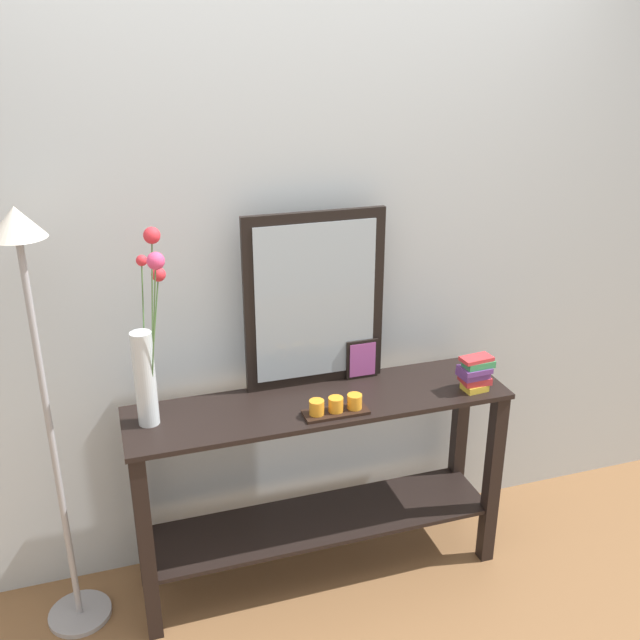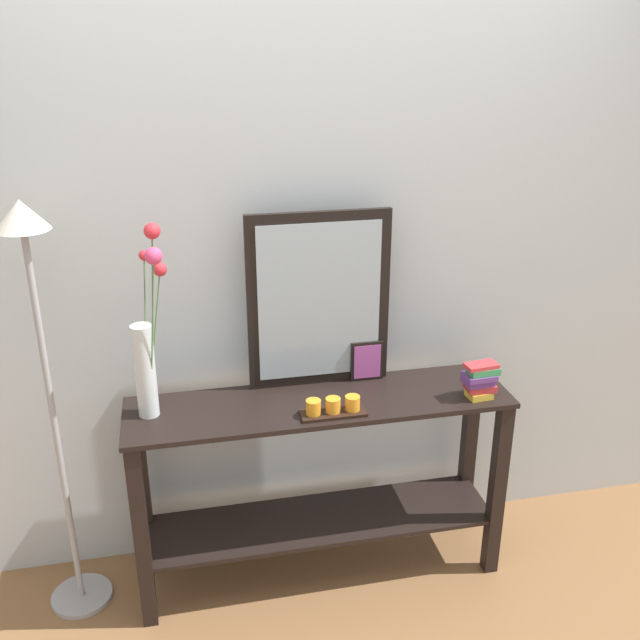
{
  "view_description": "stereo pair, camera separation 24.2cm",
  "coord_description": "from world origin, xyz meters",
  "px_view_note": "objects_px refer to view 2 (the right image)",
  "views": [
    {
      "loc": [
        -0.75,
        -2.32,
        2.15
      ],
      "look_at": [
        0.0,
        0.0,
        1.15
      ],
      "focal_mm": 40.35,
      "sensor_mm": 36.0,
      "label": 1
    },
    {
      "loc": [
        -0.51,
        -2.38,
        2.15
      ],
      "look_at": [
        0.0,
        0.0,
        1.15
      ],
      "focal_mm": 40.35,
      "sensor_mm": 36.0,
      "label": 2
    }
  ],
  "objects_px": {
    "console_table": "(320,468)",
    "picture_frame_small": "(367,361)",
    "floor_lamp": "(43,350)",
    "mirror_leaning": "(319,301)",
    "book_stack": "(480,380)",
    "tall_vase_left": "(147,346)",
    "candle_tray": "(333,408)"
  },
  "relations": [
    {
      "from": "mirror_leaning",
      "to": "console_table",
      "type": "bearing_deg",
      "value": -100.67
    },
    {
      "from": "tall_vase_left",
      "to": "floor_lamp",
      "type": "distance_m",
      "value": 0.35
    },
    {
      "from": "tall_vase_left",
      "to": "mirror_leaning",
      "type": "bearing_deg",
      "value": 10.94
    },
    {
      "from": "candle_tray",
      "to": "floor_lamp",
      "type": "height_order",
      "value": "floor_lamp"
    },
    {
      "from": "book_stack",
      "to": "console_table",
      "type": "bearing_deg",
      "value": 170.89
    },
    {
      "from": "tall_vase_left",
      "to": "book_stack",
      "type": "xyz_separation_m",
      "value": [
        1.23,
        -0.13,
        -0.2
      ]
    },
    {
      "from": "console_table",
      "to": "book_stack",
      "type": "xyz_separation_m",
      "value": [
        0.61,
        -0.1,
        0.38
      ]
    },
    {
      "from": "mirror_leaning",
      "to": "book_stack",
      "type": "height_order",
      "value": "mirror_leaning"
    },
    {
      "from": "book_stack",
      "to": "picture_frame_small",
      "type": "bearing_deg",
      "value": 149.09
    },
    {
      "from": "mirror_leaning",
      "to": "book_stack",
      "type": "bearing_deg",
      "value": -23.54
    },
    {
      "from": "picture_frame_small",
      "to": "floor_lamp",
      "type": "xyz_separation_m",
      "value": [
        -1.2,
        -0.1,
        0.21
      ]
    },
    {
      "from": "candle_tray",
      "to": "book_stack",
      "type": "bearing_deg",
      "value": 1.56
    },
    {
      "from": "console_table",
      "to": "mirror_leaning",
      "type": "height_order",
      "value": "mirror_leaning"
    },
    {
      "from": "mirror_leaning",
      "to": "candle_tray",
      "type": "relative_size",
      "value": 2.88
    },
    {
      "from": "mirror_leaning",
      "to": "floor_lamp",
      "type": "distance_m",
      "value": 1.02
    },
    {
      "from": "mirror_leaning",
      "to": "floor_lamp",
      "type": "height_order",
      "value": "floor_lamp"
    },
    {
      "from": "console_table",
      "to": "book_stack",
      "type": "height_order",
      "value": "book_stack"
    },
    {
      "from": "console_table",
      "to": "tall_vase_left",
      "type": "relative_size",
      "value": 2.05
    },
    {
      "from": "tall_vase_left",
      "to": "candle_tray",
      "type": "height_order",
      "value": "tall_vase_left"
    },
    {
      "from": "mirror_leaning",
      "to": "floor_lamp",
      "type": "relative_size",
      "value": 0.43
    },
    {
      "from": "mirror_leaning",
      "to": "picture_frame_small",
      "type": "xyz_separation_m",
      "value": [
        0.19,
        -0.02,
        -0.27
      ]
    },
    {
      "from": "tall_vase_left",
      "to": "picture_frame_small",
      "type": "bearing_deg",
      "value": 7.08
    },
    {
      "from": "tall_vase_left",
      "to": "candle_tray",
      "type": "distance_m",
      "value": 0.71
    },
    {
      "from": "book_stack",
      "to": "floor_lamp",
      "type": "relative_size",
      "value": 0.09
    },
    {
      "from": "mirror_leaning",
      "to": "floor_lamp",
      "type": "xyz_separation_m",
      "value": [
        -1.01,
        -0.12,
        -0.06
      ]
    },
    {
      "from": "console_table",
      "to": "picture_frame_small",
      "type": "height_order",
      "value": "picture_frame_small"
    },
    {
      "from": "picture_frame_small",
      "to": "book_stack",
      "type": "bearing_deg",
      "value": -30.91
    },
    {
      "from": "book_stack",
      "to": "floor_lamp",
      "type": "bearing_deg",
      "value": 175.18
    },
    {
      "from": "tall_vase_left",
      "to": "book_stack",
      "type": "relative_size",
      "value": 5.03
    },
    {
      "from": "mirror_leaning",
      "to": "candle_tray",
      "type": "bearing_deg",
      "value": -90.96
    },
    {
      "from": "console_table",
      "to": "floor_lamp",
      "type": "height_order",
      "value": "floor_lamp"
    },
    {
      "from": "mirror_leaning",
      "to": "picture_frame_small",
      "type": "bearing_deg",
      "value": -6.25
    }
  ]
}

